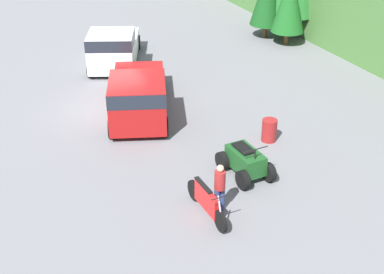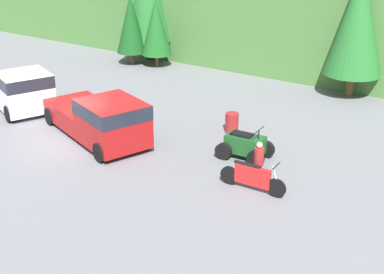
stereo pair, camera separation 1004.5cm
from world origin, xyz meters
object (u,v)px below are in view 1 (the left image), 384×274
at_px(quad_atv, 245,162).
at_px(rider_person, 220,186).
at_px(pickup_truck_red, 138,94).
at_px(steel_barrel, 269,130).
at_px(dirt_bike, 207,201).
at_px(pickup_truck_second, 113,47).

height_order(quad_atv, rider_person, rider_person).
xyz_separation_m(pickup_truck_red, quad_atv, (5.76, 1.82, -0.52)).
bearing_deg(quad_atv, steel_barrel, 127.55).
bearing_deg(pickup_truck_red, steel_barrel, 63.98).
bearing_deg(dirt_bike, pickup_truck_second, 173.20).
bearing_deg(dirt_bike, pickup_truck_red, 175.28).
distance_m(pickup_truck_second, quad_atv, 11.82).
distance_m(dirt_bike, quad_atv, 2.64).
distance_m(dirt_bike, rider_person, 0.60).
xyz_separation_m(pickup_truck_red, dirt_bike, (7.24, -0.37, -0.55)).
relative_size(dirt_bike, quad_atv, 1.19).
bearing_deg(dirt_bike, steel_barrel, 125.56).
xyz_separation_m(pickup_truck_second, dirt_bike, (13.24, -1.16, -0.54)).
distance_m(pickup_truck_second, rider_person, 13.25).
relative_size(pickup_truck_red, dirt_bike, 2.55).
xyz_separation_m(quad_atv, steel_barrel, (-1.75, 2.04, -0.08)).
distance_m(dirt_bike, steel_barrel, 5.32).
distance_m(pickup_truck_second, steel_barrel, 10.49).
distance_m(pickup_truck_red, steel_barrel, 5.60).
bearing_deg(pickup_truck_second, steel_barrel, 39.97).
distance_m(pickup_truck_red, rider_person, 7.22).
bearing_deg(pickup_truck_red, rider_person, 20.75).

